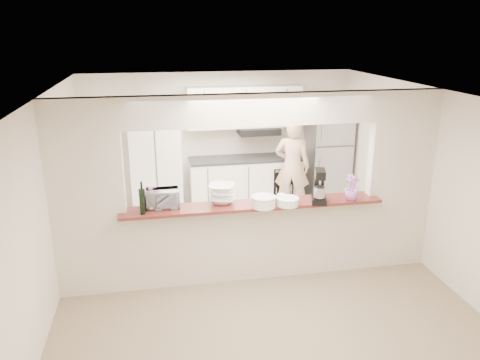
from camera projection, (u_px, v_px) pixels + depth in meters
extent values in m
plane|color=gray|center=(252.00, 276.00, 6.42)|extent=(6.00, 6.00, 0.00)
cube|color=beige|center=(233.00, 230.00, 7.87)|extent=(5.00, 2.90, 0.01)
cube|color=beige|center=(88.00, 201.00, 5.67)|extent=(0.90, 0.15, 2.50)
cube|color=beige|center=(399.00, 181.00, 6.40)|extent=(0.90, 0.15, 2.50)
cube|color=beige|center=(253.00, 110.00, 5.71)|extent=(3.20, 0.15, 0.40)
cube|color=beige|center=(252.00, 242.00, 6.26)|extent=(3.20, 0.15, 1.05)
cube|color=maroon|center=(253.00, 205.00, 6.04)|extent=(3.40, 0.38, 0.04)
cube|color=white|center=(156.00, 156.00, 8.41)|extent=(0.90, 0.60, 2.10)
cube|color=white|center=(245.00, 183.00, 8.89)|extent=(2.10, 0.60, 0.90)
cube|color=#2E2E30|center=(245.00, 159.00, 8.74)|extent=(2.10, 0.62, 0.04)
cube|color=white|center=(244.00, 107.00, 8.56)|extent=(2.10, 0.35, 0.75)
cube|color=black|center=(259.00, 131.00, 8.64)|extent=(0.75, 0.45, 0.12)
cube|color=black|center=(288.00, 183.00, 8.72)|extent=(0.55, 0.02, 0.55)
cube|color=#A5A4A9|center=(327.00, 159.00, 9.00)|extent=(0.75, 0.70, 1.70)
imported|color=#E77AD2|center=(150.00, 196.00, 5.85)|extent=(0.35, 0.33, 0.32)
cylinder|color=black|center=(142.00, 205.00, 5.66)|extent=(0.07, 0.07, 0.24)
cylinder|color=black|center=(141.00, 192.00, 5.61)|extent=(0.02, 0.02, 0.08)
cylinder|color=black|center=(142.00, 200.00, 5.76)|extent=(0.08, 0.08, 0.28)
cylinder|color=black|center=(141.00, 185.00, 5.70)|extent=(0.03, 0.03, 0.10)
imported|color=#A3A4A8|center=(163.00, 198.00, 5.89)|extent=(0.41, 0.28, 0.23)
imported|color=white|center=(222.00, 194.00, 6.02)|extent=(0.42, 0.42, 0.25)
cylinder|color=white|center=(263.00, 202.00, 5.90)|extent=(0.30, 0.30, 0.13)
cylinder|color=white|center=(264.00, 197.00, 5.88)|extent=(0.31, 0.31, 0.01)
cylinder|color=white|center=(288.00, 202.00, 5.97)|extent=(0.28, 0.28, 0.09)
cylinder|color=white|center=(288.00, 198.00, 5.95)|extent=(0.29, 0.29, 0.01)
cylinder|color=maroon|center=(268.00, 199.00, 6.08)|extent=(0.15, 0.15, 0.07)
cylinder|color=tan|center=(279.00, 199.00, 6.11)|extent=(0.14, 0.14, 0.06)
cube|color=silver|center=(285.00, 198.00, 6.21)|extent=(0.23, 0.15, 0.01)
cube|color=white|center=(285.00, 196.00, 6.20)|extent=(0.10, 0.10, 0.05)
cube|color=black|center=(319.00, 199.00, 6.08)|extent=(0.26, 0.33, 0.07)
cube|color=black|center=(319.00, 183.00, 6.12)|extent=(0.15, 0.14, 0.31)
cube|color=black|center=(320.00, 174.00, 5.96)|extent=(0.19, 0.28, 0.10)
cylinder|color=#B7B7BC|center=(320.00, 192.00, 5.99)|extent=(0.15, 0.15, 0.14)
imported|color=#D572D3|center=(352.00, 187.00, 6.12)|extent=(0.24, 0.24, 0.34)
imported|color=#DAAD8E|center=(292.00, 167.00, 8.40)|extent=(0.74, 0.63, 1.73)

